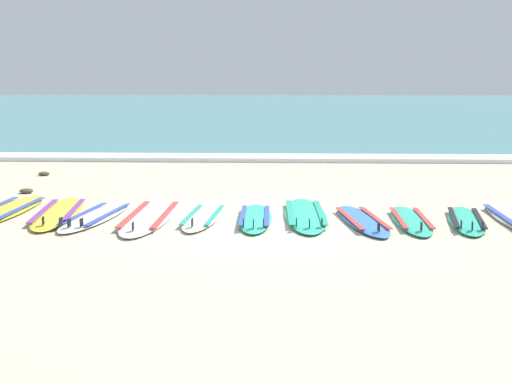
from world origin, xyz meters
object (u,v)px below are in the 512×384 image
surfboard_5 (255,218)px  surfboard_9 (466,220)px  surfboard_1 (58,213)px  surfboard_8 (411,220)px  surfboard_3 (150,216)px  surfboard_2 (96,216)px  surfboard_7 (362,220)px  surfboard_4 (203,217)px  surfboard_6 (305,215)px  surfboard_0 (5,211)px

surfboard_5 → surfboard_9: size_ratio=0.98×
surfboard_1 → surfboard_8: 5.18m
surfboard_1 → surfboard_9: (5.95, -0.28, 0.00)m
surfboard_3 → surfboard_5: (1.54, -0.05, 0.00)m
surfboard_2 → surfboard_9: bearing=-0.8°
surfboard_3 → surfboard_7: size_ratio=1.23×
surfboard_2 → surfboard_7: size_ratio=1.05×
surfboard_3 → surfboard_8: (3.75, -0.12, 0.00)m
surfboard_1 → surfboard_2: (0.63, -0.21, 0.00)m
surfboard_3 → surfboard_4: bearing=-1.0°
surfboard_6 → surfboard_8: 1.52m
surfboard_4 → surfboard_3: bearing=179.0°
surfboard_8 → surfboard_9: 0.78m
surfboard_1 → surfboard_5: bearing=-4.8°
surfboard_3 → surfboard_0: bearing=172.1°
surfboard_2 → surfboard_6: same height
surfboard_5 → surfboard_6: 0.78m
surfboard_9 → surfboard_5: bearing=179.3°
surfboard_1 → surfboard_5: size_ratio=1.28×
surfboard_0 → surfboard_9: bearing=-3.4°
surfboard_3 → surfboard_6: bearing=5.1°
surfboard_1 → surfboard_7: bearing=-4.4°
surfboard_0 → surfboard_7: 5.35m
surfboard_2 → surfboard_6: size_ratio=0.90×
surfboard_5 → surfboard_6: (0.73, 0.25, -0.00)m
surfboard_1 → surfboard_2: bearing=-18.6°
surfboard_0 → surfboard_3: bearing=-7.9°
surfboard_2 → surfboard_3: bearing=1.0°
surfboard_0 → surfboard_2: same height
surfboard_1 → surfboard_7: (4.47, -0.35, 0.00)m
surfboard_1 → surfboard_3: size_ratio=0.96×
surfboard_1 → surfboard_3: same height
surfboard_4 → surfboard_8: bearing=-2.0°
surfboard_3 → surfboard_9: (4.54, -0.08, 0.00)m
surfboard_1 → surfboard_6: bearing=0.0°
surfboard_3 → surfboard_5: 1.54m
surfboard_1 → surfboard_2: same height
surfboard_1 → surfboard_3: bearing=-8.0°
surfboard_6 → surfboard_2: bearing=-176.0°
surfboard_6 → surfboard_4: bearing=-171.7°
surfboard_1 → surfboard_3: (1.42, -0.20, -0.00)m
surfboard_8 → surfboard_7: bearing=-177.6°
surfboard_7 → surfboard_8: size_ratio=1.07×
surfboard_4 → surfboard_6: (1.49, 0.22, 0.00)m
surfboard_2 → surfboard_0: bearing=167.5°
surfboard_3 → surfboard_8: 3.75m
surfboard_4 → surfboard_5: 0.75m
surfboard_7 → surfboard_6: bearing=156.1°
surfboard_7 → surfboard_8: (0.69, 0.03, 0.00)m
surfboard_4 → surfboard_1: bearing=174.5°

